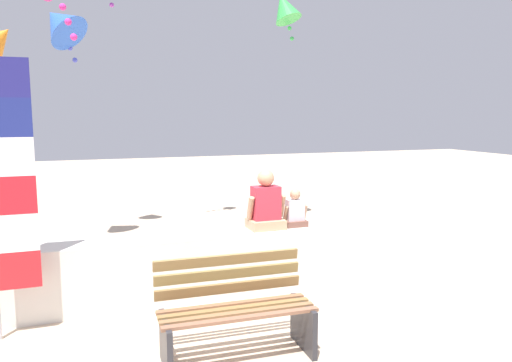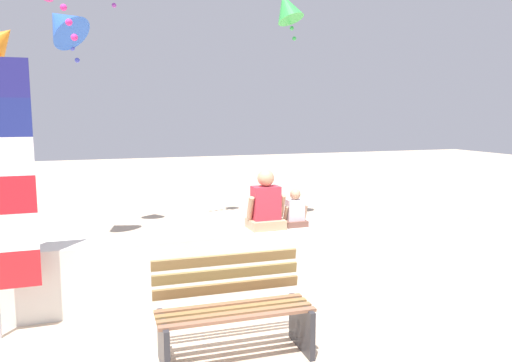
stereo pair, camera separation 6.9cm
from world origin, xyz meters
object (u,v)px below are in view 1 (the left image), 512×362
Objects in this scene: flag_banner at (6,185)px; kite_blue at (60,23)px; park_bench at (235,313)px; person_adult at (266,206)px; person_child at (295,212)px; kite_green at (285,7)px.

kite_blue reaches higher than flag_banner.
park_bench is 1.88m from person_adult.
person_adult is at bearing -51.35° from kite_blue.
person_child is 3.30m from flag_banner.
person_adult is 0.41m from person_child.
park_bench is at bearing -71.81° from kite_blue.
kite_green is at bearing 63.69° from person_adult.
park_bench is 1.55× the size of kite_green.
flag_banner is 2.59× the size of kite_blue.
person_child is at bearing -46.90° from kite_blue.
kite_blue is (-1.47, 4.46, 3.20)m from park_bench.
person_child is at bearing 0.05° from person_adult.
kite_green reaches higher than person_child.
kite_green is at bearing 5.26° from kite_blue.
flag_banner is at bearing -139.84° from kite_green.
flag_banner is (-2.82, -0.46, 0.46)m from person_adult.
person_adult is 0.81× the size of kite_green.
person_child is at bearing 8.11° from flag_banner.
person_child is 4.77m from kite_green.
kite_green reaches higher than person_adult.
person_child is (1.28, 1.53, 0.56)m from park_bench.
person_child is 0.52× the size of kite_green.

